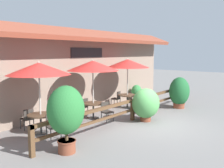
# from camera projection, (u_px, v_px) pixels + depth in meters

# --- Properties ---
(ground_plane) EXTENTS (60.00, 60.00, 0.00)m
(ground_plane) POSITION_uv_depth(u_px,v_px,m) (153.00, 124.00, 10.53)
(ground_plane) COLOR slate
(building_facade) EXTENTS (14.28, 1.49, 4.23)m
(building_facade) POSITION_uv_depth(u_px,v_px,m) (84.00, 69.00, 12.82)
(building_facade) COLOR gray
(building_facade) RESTS_ON ground
(patio_railing) EXTENTS (10.40, 0.14, 0.95)m
(patio_railing) POSITION_uv_depth(u_px,v_px,m) (133.00, 105.00, 11.10)
(patio_railing) COLOR brown
(patio_railing) RESTS_ON ground
(patio_umbrella_near) EXTENTS (2.34, 2.34, 2.69)m
(patio_umbrella_near) POSITION_uv_depth(u_px,v_px,m) (39.00, 69.00, 9.11)
(patio_umbrella_near) COLOR #B7B2A8
(patio_umbrella_near) RESTS_ON ground
(dining_table_near) EXTENTS (0.97, 0.97, 0.72)m
(dining_table_near) POSITION_uv_depth(u_px,v_px,m) (41.00, 118.00, 9.34)
(dining_table_near) COLOR #4C3826
(dining_table_near) RESTS_ON ground
(chair_near_streetside) EXTENTS (0.51, 0.51, 0.84)m
(chair_near_streetside) POSITION_uv_depth(u_px,v_px,m) (53.00, 125.00, 8.83)
(chair_near_streetside) COLOR #332D28
(chair_near_streetside) RESTS_ON ground
(chair_near_wallside) EXTENTS (0.48, 0.48, 0.84)m
(chair_near_wallside) POSITION_uv_depth(u_px,v_px,m) (28.00, 118.00, 9.79)
(chair_near_wallside) COLOR #332D28
(chair_near_wallside) RESTS_ON ground
(patio_umbrella_middle) EXTENTS (2.34, 2.34, 2.69)m
(patio_umbrella_middle) POSITION_uv_depth(u_px,v_px,m) (93.00, 66.00, 11.18)
(patio_umbrella_middle) COLOR #B7B2A8
(patio_umbrella_middle) RESTS_ON ground
(dining_table_middle) EXTENTS (0.97, 0.97, 0.72)m
(dining_table_middle) POSITION_uv_depth(u_px,v_px,m) (93.00, 106.00, 11.41)
(dining_table_middle) COLOR #4C3826
(dining_table_middle) RESTS_ON ground
(chair_middle_streetside) EXTENTS (0.50, 0.50, 0.84)m
(chair_middle_streetside) POSITION_uv_depth(u_px,v_px,m) (106.00, 111.00, 11.00)
(chair_middle_streetside) COLOR #332D28
(chair_middle_streetside) RESTS_ON ground
(chair_middle_wallside) EXTENTS (0.45, 0.45, 0.84)m
(chair_middle_wallside) POSITION_uv_depth(u_px,v_px,m) (83.00, 106.00, 11.95)
(chair_middle_wallside) COLOR #332D28
(chair_middle_wallside) RESTS_ON ground
(patio_umbrella_far) EXTENTS (2.34, 2.34, 2.69)m
(patio_umbrella_far) POSITION_uv_depth(u_px,v_px,m) (128.00, 63.00, 13.39)
(patio_umbrella_far) COLOR #B7B2A8
(patio_umbrella_far) RESTS_ON ground
(dining_table_far) EXTENTS (0.97, 0.97, 0.72)m
(dining_table_far) POSITION_uv_depth(u_px,v_px,m) (127.00, 97.00, 13.63)
(dining_table_far) COLOR #4C3826
(dining_table_far) RESTS_ON ground
(chair_far_streetside) EXTENTS (0.48, 0.48, 0.84)m
(chair_far_streetside) POSITION_uv_depth(u_px,v_px,m) (139.00, 101.00, 13.23)
(chair_far_streetside) COLOR #332D28
(chair_far_streetside) RESTS_ON ground
(chair_far_wallside) EXTENTS (0.50, 0.50, 0.84)m
(chair_far_wallside) POSITION_uv_depth(u_px,v_px,m) (117.00, 98.00, 14.05)
(chair_far_wallside) COLOR #332D28
(chair_far_wallside) RESTS_ON ground
(potted_plant_corner_fern) EXTENTS (1.19, 1.07, 1.69)m
(potted_plant_corner_fern) POSITION_uv_depth(u_px,v_px,m) (179.00, 92.00, 13.52)
(potted_plant_corner_fern) COLOR brown
(potted_plant_corner_fern) RESTS_ON ground
(potted_plant_entrance_palm) EXTENTS (1.17, 1.05, 2.06)m
(potted_plant_entrance_palm) POSITION_uv_depth(u_px,v_px,m) (66.00, 112.00, 7.42)
(potted_plant_entrance_palm) COLOR brown
(potted_plant_entrance_palm) RESTS_ON ground
(potted_plant_broad_leaf) EXTENTS (1.29, 1.16, 1.45)m
(potted_plant_broad_leaf) POSITION_uv_depth(u_px,v_px,m) (146.00, 104.00, 10.94)
(potted_plant_broad_leaf) COLOR brown
(potted_plant_broad_leaf) RESTS_ON ground
(potted_plant_tall_tropical) EXTENTS (0.69, 0.62, 0.97)m
(potted_plant_tall_tropical) POSITION_uv_depth(u_px,v_px,m) (136.00, 92.00, 15.83)
(potted_plant_tall_tropical) COLOR #9E4C33
(potted_plant_tall_tropical) RESTS_ON ground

